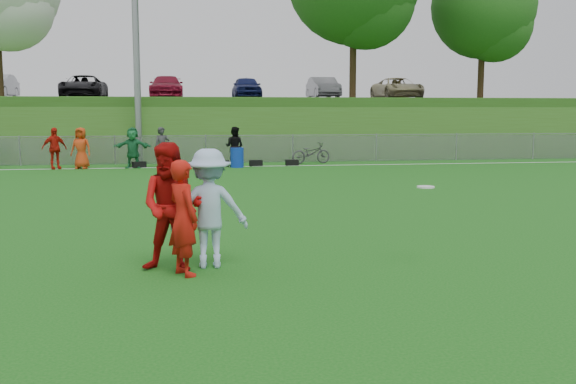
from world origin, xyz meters
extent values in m
plane|color=#125512|center=(0.00, 0.00, 0.00)|extent=(120.00, 120.00, 0.00)
cube|color=white|center=(0.00, 18.00, 0.01)|extent=(60.00, 0.10, 0.01)
cube|color=gray|center=(0.00, 20.00, 0.60)|extent=(58.00, 0.02, 1.20)
cube|color=gray|center=(0.00, 20.00, 1.25)|extent=(58.00, 0.04, 0.04)
cylinder|color=gray|center=(-3.00, 20.80, 6.00)|extent=(0.30, 0.30, 12.00)
cube|color=#2D5517|center=(0.00, 31.00, 1.50)|extent=(120.00, 18.00, 3.00)
cube|color=black|center=(0.00, 33.00, 3.05)|extent=(120.00, 12.00, 0.10)
sphere|color=silver|center=(-9.40, 24.70, 7.50)|extent=(4.50, 4.50, 4.50)
cylinder|color=black|center=(8.00, 24.50, 7.25)|extent=(0.36, 0.36, 8.50)
sphere|color=#165015|center=(8.60, 24.20, 8.10)|extent=(5.10, 5.10, 5.10)
cylinder|color=black|center=(16.00, 26.00, 6.50)|extent=(0.36, 0.36, 7.00)
sphere|color=#165015|center=(16.00, 26.00, 8.25)|extent=(5.88, 5.88, 5.88)
sphere|color=#165015|center=(16.60, 25.70, 7.20)|extent=(4.20, 4.20, 4.20)
imported|color=black|center=(-7.00, 32.00, 3.82)|extent=(2.39, 5.18, 1.44)
imported|color=maroon|center=(-2.00, 32.00, 3.82)|extent=(2.02, 4.96, 1.44)
imported|color=#111A4D|center=(3.00, 32.00, 3.82)|extent=(1.70, 4.23, 1.44)
imported|color=gray|center=(8.00, 32.00, 3.82)|extent=(1.52, 4.37, 1.44)
imported|color=tan|center=(13.00, 32.00, 3.82)|extent=(2.39, 5.18, 1.44)
imported|color=red|center=(-6.18, 18.00, 0.85)|extent=(1.07, 0.83, 1.69)
imported|color=#C23912|center=(-5.13, 18.00, 0.85)|extent=(0.93, 0.72, 1.69)
imported|color=#1E713E|center=(-3.07, 18.00, 0.85)|extent=(1.62, 0.69, 1.69)
imported|color=#2E2F31|center=(-1.87, 18.00, 0.85)|extent=(0.69, 0.53, 1.69)
imported|color=black|center=(1.15, 18.00, 0.85)|extent=(1.03, 0.96, 1.69)
cube|color=black|center=(-2.84, 18.10, 0.13)|extent=(0.62, 0.50, 0.26)
cube|color=black|center=(0.64, 18.10, 0.13)|extent=(0.58, 0.36, 0.26)
cube|color=black|center=(2.08, 18.10, 0.13)|extent=(0.56, 0.31, 0.26)
cube|color=black|center=(3.65, 18.10, 0.13)|extent=(0.56, 0.30, 0.26)
imported|color=red|center=(-0.94, -0.03, 0.84)|extent=(0.65, 0.73, 1.68)
imported|color=#AF0D0C|center=(-1.11, 0.28, 0.96)|extent=(1.05, 0.89, 1.91)
imported|color=#A8C7EA|center=(-0.56, 0.40, 0.90)|extent=(1.18, 0.69, 1.81)
cylinder|color=white|center=(2.68, -0.09, 1.23)|extent=(0.26, 0.26, 0.02)
cylinder|color=#0F32A8|center=(1.23, 17.62, 0.41)|extent=(0.72, 0.72, 0.83)
imported|color=#313033|center=(4.67, 19.00, 0.48)|extent=(1.92, 1.04, 0.96)
camera|label=1|loc=(-0.89, -9.25, 2.37)|focal=40.00mm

